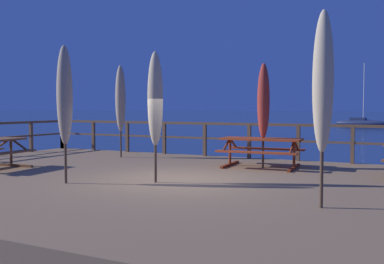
{
  "coord_description": "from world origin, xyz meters",
  "views": [
    {
      "loc": [
        4.6,
        -8.43,
        2.31
      ],
      "look_at": [
        0.0,
        0.72,
        1.76
      ],
      "focal_mm": 41.97,
      "sensor_mm": 36.0,
      "label": 1
    }
  ],
  "objects_px": {
    "patio_umbrella_short_back": "(155,99)",
    "sailboat_distant": "(360,123)",
    "patio_umbrella_tall_back_left": "(323,83)",
    "picnic_table_back_right": "(261,146)",
    "patio_umbrella_tall_back_right": "(263,101)",
    "patio_umbrella_tall_front": "(65,96)",
    "patio_umbrella_tall_mid_left": "(120,99)"
  },
  "relations": [
    {
      "from": "patio_umbrella_short_back",
      "to": "sailboat_distant",
      "type": "height_order",
      "value": "sailboat_distant"
    },
    {
      "from": "patio_umbrella_tall_back_right",
      "to": "sailboat_distant",
      "type": "bearing_deg",
      "value": 93.17
    },
    {
      "from": "patio_umbrella_tall_mid_left",
      "to": "patio_umbrella_tall_back_left",
      "type": "bearing_deg",
      "value": -32.65
    },
    {
      "from": "patio_umbrella_tall_back_left",
      "to": "patio_umbrella_tall_mid_left",
      "type": "bearing_deg",
      "value": 147.35
    },
    {
      "from": "patio_umbrella_tall_back_right",
      "to": "patio_umbrella_tall_mid_left",
      "type": "distance_m",
      "value": 4.77
    },
    {
      "from": "patio_umbrella_tall_front",
      "to": "patio_umbrella_short_back",
      "type": "xyz_separation_m",
      "value": [
        1.6,
        0.92,
        -0.07
      ]
    },
    {
      "from": "patio_umbrella_short_back",
      "to": "patio_umbrella_tall_mid_left",
      "type": "bearing_deg",
      "value": 133.86
    },
    {
      "from": "patio_umbrella_tall_back_left",
      "to": "patio_umbrella_tall_back_right",
      "type": "bearing_deg",
      "value": 118.62
    },
    {
      "from": "patio_umbrella_tall_back_left",
      "to": "sailboat_distant",
      "type": "xyz_separation_m",
      "value": [
        -4.85,
        50.93,
        -2.19
      ]
    },
    {
      "from": "patio_umbrella_short_back",
      "to": "patio_umbrella_tall_back_left",
      "type": "height_order",
      "value": "patio_umbrella_tall_back_left"
    },
    {
      "from": "picnic_table_back_right",
      "to": "patio_umbrella_tall_back_left",
      "type": "bearing_deg",
      "value": -60.91
    },
    {
      "from": "picnic_table_back_right",
      "to": "patio_umbrella_tall_mid_left",
      "type": "height_order",
      "value": "patio_umbrella_tall_mid_left"
    },
    {
      "from": "patio_umbrella_tall_front",
      "to": "patio_umbrella_tall_mid_left",
      "type": "bearing_deg",
      "value": 112.48
    },
    {
      "from": "patio_umbrella_tall_mid_left",
      "to": "patio_umbrella_tall_front",
      "type": "bearing_deg",
      "value": -67.52
    },
    {
      "from": "patio_umbrella_tall_back_left",
      "to": "sailboat_distant",
      "type": "height_order",
      "value": "sailboat_distant"
    },
    {
      "from": "picnic_table_back_right",
      "to": "patio_umbrella_tall_back_right",
      "type": "xyz_separation_m",
      "value": [
        0.06,
        -0.03,
        1.16
      ]
    },
    {
      "from": "picnic_table_back_right",
      "to": "patio_umbrella_short_back",
      "type": "xyz_separation_m",
      "value": [
        -1.22,
        -3.29,
        1.16
      ]
    },
    {
      "from": "picnic_table_back_right",
      "to": "sailboat_distant",
      "type": "relative_size",
      "value": 0.28
    },
    {
      "from": "patio_umbrella_tall_back_right",
      "to": "sailboat_distant",
      "type": "xyz_separation_m",
      "value": [
        -2.59,
        46.79,
        -1.97
      ]
    },
    {
      "from": "patio_umbrella_tall_back_left",
      "to": "sailboat_distant",
      "type": "distance_m",
      "value": 51.21
    },
    {
      "from": "patio_umbrella_short_back",
      "to": "sailboat_distant",
      "type": "xyz_separation_m",
      "value": [
        -1.32,
        50.06,
        -1.97
      ]
    },
    {
      "from": "patio_umbrella_short_back",
      "to": "sailboat_distant",
      "type": "distance_m",
      "value": 50.11
    },
    {
      "from": "patio_umbrella_short_back",
      "to": "sailboat_distant",
      "type": "bearing_deg",
      "value": 91.51
    },
    {
      "from": "picnic_table_back_right",
      "to": "patio_umbrella_short_back",
      "type": "bearing_deg",
      "value": -110.29
    },
    {
      "from": "patio_umbrella_short_back",
      "to": "patio_umbrella_tall_back_left",
      "type": "distance_m",
      "value": 3.65
    },
    {
      "from": "patio_umbrella_tall_mid_left",
      "to": "sailboat_distant",
      "type": "distance_m",
      "value": 46.54
    },
    {
      "from": "sailboat_distant",
      "to": "patio_umbrella_tall_back_left",
      "type": "bearing_deg",
      "value": -84.56
    },
    {
      "from": "patio_umbrella_tall_mid_left",
      "to": "sailboat_distant",
      "type": "relative_size",
      "value": 0.37
    },
    {
      "from": "picnic_table_back_right",
      "to": "patio_umbrella_tall_back_right",
      "type": "distance_m",
      "value": 1.16
    },
    {
      "from": "patio_umbrella_tall_back_right",
      "to": "patio_umbrella_short_back",
      "type": "height_order",
      "value": "patio_umbrella_short_back"
    },
    {
      "from": "patio_umbrella_tall_mid_left",
      "to": "patio_umbrella_tall_back_left",
      "type": "distance_m",
      "value": 8.33
    },
    {
      "from": "picnic_table_back_right",
      "to": "patio_umbrella_tall_front",
      "type": "distance_m",
      "value": 5.22
    }
  ]
}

